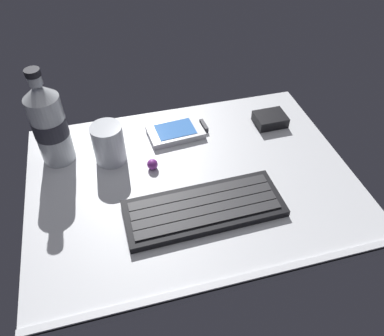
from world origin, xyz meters
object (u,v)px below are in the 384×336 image
object	(u,v)px
keyboard	(204,208)
juice_cup	(109,145)
handheld_device	(178,131)
charger_block	(270,119)
water_bottle	(49,124)
trackball_mouse	(152,164)

from	to	relation	value
keyboard	juice_cup	distance (cm)	23.88
keyboard	juice_cup	xyz separation A→B (cm)	(-14.87, 18.43, 3.10)
handheld_device	charger_block	distance (cm)	21.56
water_bottle	trackball_mouse	world-z (taller)	water_bottle
keyboard	trackball_mouse	size ratio (longest dim) A/B	13.29
charger_block	keyboard	bearing A→B (deg)	-136.00
handheld_device	charger_block	size ratio (longest dim) A/B	1.89
keyboard	handheld_device	size ratio (longest dim) A/B	2.21
water_bottle	trackball_mouse	bearing A→B (deg)	-23.86
keyboard	charger_block	size ratio (longest dim) A/B	4.18
charger_block	trackball_mouse	xyz separation A→B (cm)	(-29.06, -7.73, -0.10)
juice_cup	trackball_mouse	size ratio (longest dim) A/B	3.86
juice_cup	water_bottle	world-z (taller)	water_bottle
juice_cup	charger_block	distance (cm)	37.10
keyboard	charger_block	distance (cm)	30.62
charger_block	trackball_mouse	distance (cm)	30.07
handheld_device	charger_block	bearing A→B (deg)	-4.70
keyboard	trackball_mouse	xyz separation A→B (cm)	(-7.04, 13.54, 0.29)
keyboard	handheld_device	bearing A→B (deg)	88.64
keyboard	juice_cup	bearing A→B (deg)	128.90
keyboard	charger_block	xyz separation A→B (cm)	(22.02, 21.27, 0.39)
keyboard	water_bottle	distance (cm)	34.31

